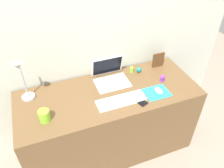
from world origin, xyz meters
TOP-DOWN VIEW (x-y plane):
  - ground_plane at (0.00, 0.00)m, footprint 6.00×6.00m
  - back_wall at (0.00, 0.35)m, footprint 2.78×0.05m
  - desk at (0.00, 0.00)m, footprint 1.58×0.62m
  - laptop at (0.07, 0.17)m, footprint 0.30×0.26m
  - keyboard at (0.06, -0.14)m, footprint 0.41×0.13m
  - mousepad at (0.39, -0.14)m, footprint 0.21×0.17m
  - mouse at (0.40, -0.15)m, footprint 0.06×0.10m
  - cell_phone at (0.20, -0.19)m, footprint 0.10×0.14m
  - desk_lamp at (-0.65, 0.15)m, footprint 0.11×0.16m
  - picture_frame at (0.59, 0.21)m, footprint 0.12×0.02m
  - coffee_mug at (-0.55, -0.12)m, footprint 0.08×0.08m
  - toy_figurine_purple at (0.51, -0.02)m, footprint 0.04×0.04m
  - toy_figurine_teal at (0.38, 0.19)m, footprint 0.05×0.05m
  - toy_figurine_lime at (0.31, 0.21)m, footprint 0.04×0.04m

SIDE VIEW (x-z plane):
  - ground_plane at x=0.00m, z-range 0.00..0.00m
  - desk at x=0.00m, z-range 0.00..0.74m
  - mousepad at x=0.39m, z-range 0.74..0.74m
  - cell_phone at x=0.20m, z-range 0.74..0.75m
  - keyboard at x=0.06m, z-range 0.74..0.76m
  - mouse at x=0.40m, z-range 0.74..0.78m
  - toy_figurine_teal at x=0.38m, z-range 0.74..0.79m
  - back_wall at x=0.00m, z-range 0.00..1.55m
  - toy_figurine_lime at x=0.31m, z-range 0.74..0.81m
  - toy_figurine_purple at x=0.51m, z-range 0.74..0.81m
  - coffee_mug at x=-0.55m, z-range 0.74..0.83m
  - laptop at x=0.07m, z-range 0.69..0.90m
  - picture_frame at x=0.59m, z-range 0.74..0.89m
  - desk_lamp at x=-0.65m, z-range 0.73..1.13m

